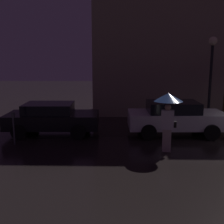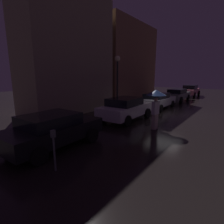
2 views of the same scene
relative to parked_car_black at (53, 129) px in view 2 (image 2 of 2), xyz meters
The scene contains 11 objects.
ground_plane 9.17m from the parked_car_black, ahead, with size 60.00×60.00×0.00m, color black.
building_facade_left 8.28m from the parked_car_black, 44.53° to the left, with size 7.38×3.00×9.33m.
building_facade_right 15.15m from the parked_car_black, 20.27° to the left, with size 8.88×3.00×8.54m.
parked_car_black is the anchor object (origin of this frame).
parked_car_white 5.49m from the parked_car_black, ahead, with size 4.25×2.05×1.47m.
parked_car_silver 10.65m from the parked_car_black, ahead, with size 4.63×1.98×1.35m.
parked_car_grey 16.37m from the parked_car_black, ahead, with size 4.72×1.88×1.37m.
parked_car_pink 22.20m from the parked_car_black, ahead, with size 4.72×1.88×1.57m.
pedestrian_with_umbrella 5.36m from the parked_car_black, 26.38° to the right, with size 1.03×1.03×2.14m.
parking_meter 1.99m from the parked_car_black, 124.12° to the right, with size 0.12×0.10×1.30m.
street_lamp_near 8.29m from the parked_car_black, 16.04° to the left, with size 0.44×0.44×4.39m.
Camera 2 is at (-13.03, -4.57, 2.86)m, focal length 28.00 mm.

